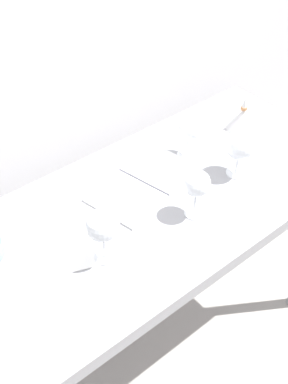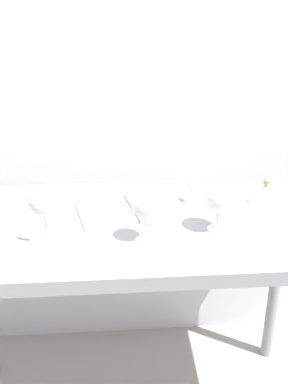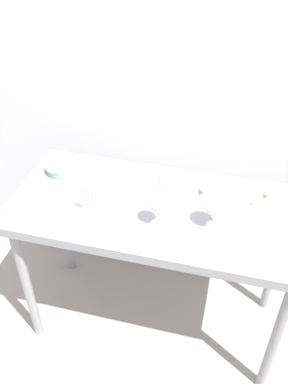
% 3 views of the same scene
% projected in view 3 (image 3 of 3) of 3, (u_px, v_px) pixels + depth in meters
% --- Properties ---
extents(ground_plane, '(6.00, 6.00, 0.00)m').
position_uv_depth(ground_plane, '(154.00, 317.00, 2.56)').
color(ground_plane, gray).
extents(back_wall, '(3.80, 0.04, 2.60)m').
position_uv_depth(back_wall, '(181.00, 84.00, 2.12)').
color(back_wall, silver).
rests_on(back_wall, ground_plane).
extents(steel_counter, '(1.40, 0.65, 0.90)m').
position_uv_depth(steel_counter, '(157.00, 222.00, 2.06)').
color(steel_counter, gray).
rests_on(steel_counter, ground_plane).
extents(wine_glass_near_right, '(0.10, 0.10, 0.17)m').
position_uv_depth(wine_glass_near_right, '(215.00, 206.00, 1.82)').
color(wine_glass_near_right, white).
rests_on(wine_glass_near_right, steel_counter).
extents(wine_glass_far_right, '(0.08, 0.08, 0.16)m').
position_uv_depth(wine_glass_far_right, '(207.00, 181.00, 1.97)').
color(wine_glass_far_right, white).
rests_on(wine_glass_far_right, steel_counter).
extents(wine_glass_near_left, '(0.09, 0.09, 0.18)m').
position_uv_depth(wine_glass_near_left, '(91.00, 186.00, 1.90)').
color(wine_glass_near_left, white).
rests_on(wine_glass_near_left, steel_counter).
extents(wine_glass_near_center, '(0.08, 0.08, 0.17)m').
position_uv_depth(wine_glass_near_center, '(158.00, 204.00, 1.82)').
color(wine_glass_near_center, white).
rests_on(wine_glass_near_center, steel_counter).
extents(open_notebook, '(0.41, 0.29, 0.01)m').
position_uv_depth(open_notebook, '(160.00, 194.00, 2.06)').
color(open_notebook, white).
rests_on(open_notebook, steel_counter).
extents(tasting_sheet_upper, '(0.26, 0.30, 0.00)m').
position_uv_depth(tasting_sheet_upper, '(90.00, 188.00, 2.10)').
color(tasting_sheet_upper, white).
rests_on(tasting_sheet_upper, steel_counter).
extents(tasting_bowl, '(0.14, 0.14, 0.04)m').
position_uv_depth(tasting_bowl, '(59.00, 168.00, 2.20)').
color(tasting_bowl, beige).
rests_on(tasting_bowl, steel_counter).
extents(decanter_funnel, '(0.12, 0.12, 0.14)m').
position_uv_depth(decanter_funnel, '(264.00, 202.00, 1.95)').
color(decanter_funnel, silver).
rests_on(decanter_funnel, steel_counter).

